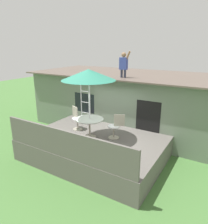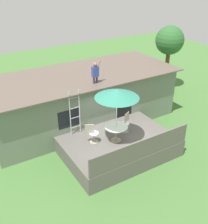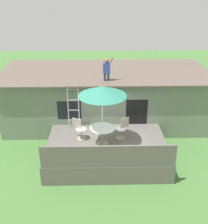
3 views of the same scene
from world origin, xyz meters
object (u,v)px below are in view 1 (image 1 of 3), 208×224
(patio_umbrella, at_px, (88,75))
(patio_chair_right, at_px, (116,126))
(patio_chair_left, at_px, (77,118))
(patio_table, at_px, (90,123))
(person_figure, at_px, (124,63))
(step_ladder, at_px, (85,97))

(patio_umbrella, distance_m, patio_chair_right, 2.12)
(patio_chair_left, bearing_deg, patio_table, -0.00)
(person_figure, bearing_deg, patio_chair_right, -71.13)
(patio_umbrella, xyz_separation_m, step_ladder, (-1.28, 1.52, -1.25))
(patio_umbrella, distance_m, step_ladder, 2.34)
(patio_umbrella, distance_m, patio_chair_left, 2.17)
(patio_umbrella, xyz_separation_m, patio_chair_left, (-0.97, 0.45, -1.89))
(patio_chair_left, bearing_deg, step_ladder, 131.48)
(person_figure, relative_size, patio_chair_right, 1.21)
(patio_table, height_order, step_ladder, step_ladder)
(step_ladder, height_order, patio_chair_left, step_ladder)
(patio_umbrella, bearing_deg, patio_chair_right, 28.82)
(patio_umbrella, height_order, step_ladder, patio_umbrella)
(patio_umbrella, height_order, person_figure, person_figure)
(patio_chair_right, bearing_deg, patio_table, 0.00)
(person_figure, bearing_deg, patio_table, -96.23)
(patio_table, height_order, person_figure, person_figure)
(patio_chair_right, bearing_deg, step_ladder, -55.10)
(patio_table, relative_size, step_ladder, 0.47)
(patio_umbrella, xyz_separation_m, person_figure, (0.24, 2.24, 0.26))
(step_ladder, xyz_separation_m, patio_chair_right, (2.12, -1.05, -0.64))
(patio_chair_right, bearing_deg, patio_chair_left, -28.41)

